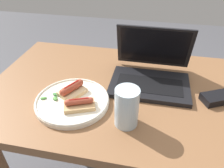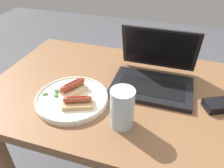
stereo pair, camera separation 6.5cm
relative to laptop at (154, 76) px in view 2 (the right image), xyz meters
name	(u,v)px [view 2 (the right image)]	position (x,y,z in m)	size (l,w,h in m)	color
desk	(128,113)	(-0.08, -0.07, -0.16)	(1.12, 0.68, 0.76)	brown
laptop	(154,76)	(0.00, 0.00, 0.00)	(0.31, 0.27, 0.21)	black
plate	(72,98)	(-0.27, -0.20, -0.03)	(0.27, 0.27, 0.02)	silver
sausage_toast_left	(73,87)	(-0.28, -0.16, 0.00)	(0.11, 0.11, 0.05)	#D6B784
sausage_toast_middle	(78,102)	(-0.23, -0.23, -0.01)	(0.12, 0.09, 0.04)	tan
salad_pile	(55,93)	(-0.33, -0.19, -0.02)	(0.07, 0.06, 0.01)	#2D662D
drinking_glass	(122,108)	(-0.06, -0.25, 0.03)	(0.08, 0.08, 0.13)	silver
external_drive	(219,105)	(0.24, -0.08, -0.03)	(0.12, 0.10, 0.03)	black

